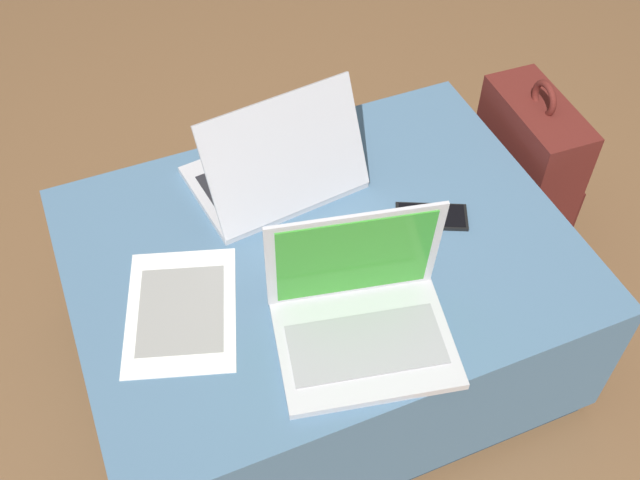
{
  "coord_description": "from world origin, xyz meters",
  "views": [
    {
      "loc": [
        -0.39,
        -0.93,
        1.59
      ],
      "look_at": [
        -0.02,
        -0.04,
        0.49
      ],
      "focal_mm": 42.0,
      "sensor_mm": 36.0,
      "label": 1
    }
  ],
  "objects_px": {
    "paper_sheet": "(181,310)",
    "laptop_far": "(277,170)",
    "backpack": "(524,178)",
    "laptop_near": "(362,314)",
    "cell_phone": "(432,216)"
  },
  "relations": [
    {
      "from": "laptop_far",
      "to": "backpack",
      "type": "xyz_separation_m",
      "value": [
        0.66,
        -0.04,
        -0.23
      ]
    },
    {
      "from": "paper_sheet",
      "to": "laptop_far",
      "type": "bearing_deg",
      "value": 57.9
    },
    {
      "from": "laptop_near",
      "to": "backpack",
      "type": "xyz_separation_m",
      "value": [
        0.65,
        0.38,
        -0.24
      ]
    },
    {
      "from": "laptop_near",
      "to": "cell_phone",
      "type": "xyz_separation_m",
      "value": [
        0.26,
        0.21,
        -0.05
      ]
    },
    {
      "from": "laptop_far",
      "to": "cell_phone",
      "type": "distance_m",
      "value": 0.35
    },
    {
      "from": "laptop_far",
      "to": "cell_phone",
      "type": "bearing_deg",
      "value": 134.51
    },
    {
      "from": "cell_phone",
      "to": "paper_sheet",
      "type": "xyz_separation_m",
      "value": [
        -0.56,
        -0.03,
        -0.0
      ]
    },
    {
      "from": "laptop_near",
      "to": "laptop_far",
      "type": "relative_size",
      "value": 0.97
    },
    {
      "from": "paper_sheet",
      "to": "cell_phone",
      "type": "bearing_deg",
      "value": 20.86
    },
    {
      "from": "laptop_near",
      "to": "laptop_far",
      "type": "xyz_separation_m",
      "value": [
        -0.01,
        0.42,
        -0.0
      ]
    },
    {
      "from": "backpack",
      "to": "laptop_near",
      "type": "bearing_deg",
      "value": 122.53
    },
    {
      "from": "backpack",
      "to": "paper_sheet",
      "type": "relative_size",
      "value": 1.53
    },
    {
      "from": "laptop_far",
      "to": "paper_sheet",
      "type": "xyz_separation_m",
      "value": [
        -0.29,
        -0.25,
        -0.05
      ]
    },
    {
      "from": "laptop_near",
      "to": "cell_phone",
      "type": "bearing_deg",
      "value": 49.88
    },
    {
      "from": "backpack",
      "to": "cell_phone",
      "type": "bearing_deg",
      "value": 116.23
    }
  ]
}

